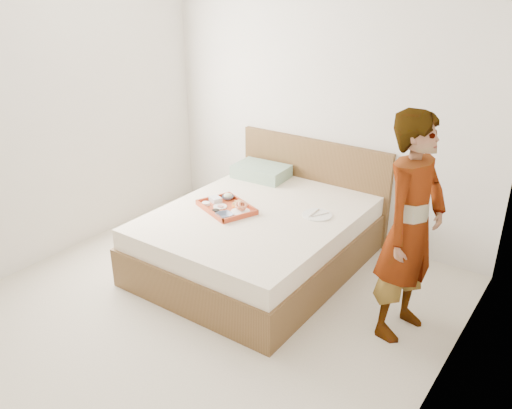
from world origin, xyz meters
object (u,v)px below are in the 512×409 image
object	(u,v)px
tray	(226,207)
person	(411,228)
bed	(258,239)
dinner_plate	(317,215)

from	to	relation	value
tray	person	bearing A→B (deg)	20.40
bed	tray	xyz separation A→B (m)	(-0.26, -0.12, 0.29)
person	bed	bearing A→B (deg)	93.77
tray	dinner_plate	distance (m)	0.80
person	dinner_plate	bearing A→B (deg)	77.55
dinner_plate	person	distance (m)	1.06
bed	person	bearing A→B (deg)	-6.28
bed	person	world-z (taller)	person
dinner_plate	person	size ratio (longest dim) A/B	0.15
tray	dinner_plate	size ratio (longest dim) A/B	1.92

